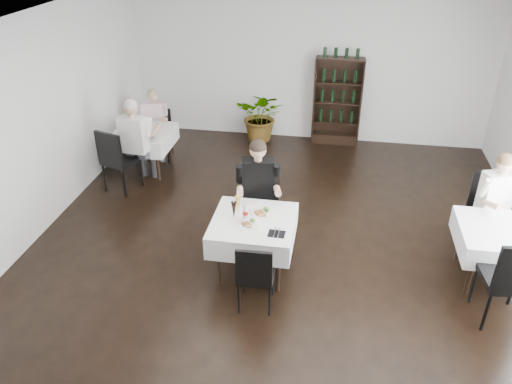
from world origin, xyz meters
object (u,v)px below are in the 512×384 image
at_px(potted_tree, 262,116).
at_px(diner_main, 258,186).
at_px(wine_shelf, 337,103).
at_px(main_table, 253,230).

height_order(potted_tree, diner_main, diner_main).
relative_size(potted_tree, diner_main, 0.68).
bearing_deg(potted_tree, wine_shelf, 4.45).
relative_size(wine_shelf, main_table, 1.70).
bearing_deg(diner_main, main_table, -85.66).
bearing_deg(diner_main, potted_tree, 98.33).
distance_m(main_table, potted_tree, 4.24).
relative_size(wine_shelf, potted_tree, 1.67).
xyz_separation_m(main_table, diner_main, (-0.05, 0.64, 0.28)).
xyz_separation_m(main_table, potted_tree, (-0.57, 4.20, -0.10)).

